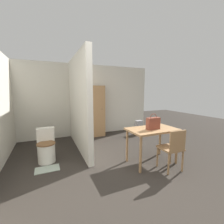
{
  "coord_description": "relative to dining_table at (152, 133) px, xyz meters",
  "views": [
    {
      "loc": [
        -1.21,
        -1.63,
        1.59
      ],
      "look_at": [
        0.36,
        1.91,
        1.04
      ],
      "focal_mm": 24.0,
      "sensor_mm": 36.0,
      "label": 1
    }
  ],
  "objects": [
    {
      "name": "wooden_cabinet",
      "position": [
        -0.48,
        2.47,
        0.21
      ],
      "size": [
        0.54,
        0.47,
        1.76
      ],
      "color": "#997047",
      "rests_on": "ground_plane"
    },
    {
      "name": "bath_mat",
      "position": [
        -2.13,
        0.61,
        -0.67
      ],
      "size": [
        0.47,
        0.29,
        0.01
      ],
      "color": "#99A899",
      "rests_on": "ground_plane"
    },
    {
      "name": "space_heater",
      "position": [
        0.98,
        1.95,
        -0.41
      ],
      "size": [
        0.24,
        0.19,
        0.52
      ],
      "color": "#9E9EA3",
      "rests_on": "ground_plane"
    },
    {
      "name": "wooden_chair",
      "position": [
        0.15,
        -0.44,
        -0.2
      ],
      "size": [
        0.42,
        0.42,
        0.85
      ],
      "rotation": [
        0.0,
        0.0,
        -0.07
      ],
      "color": "#997047",
      "rests_on": "ground_plane"
    },
    {
      "name": "wall_back",
      "position": [
        -0.87,
        2.77,
        0.58
      ],
      "size": [
        5.21,
        0.12,
        2.5
      ],
      "color": "beige",
      "rests_on": "ground_plane"
    },
    {
      "name": "dining_table",
      "position": [
        0.0,
        0.0,
        0.0
      ],
      "size": [
        1.06,
        0.64,
        0.77
      ],
      "color": "#997047",
      "rests_on": "ground_plane"
    },
    {
      "name": "toilet",
      "position": [
        -2.13,
        1.03,
        -0.36
      ],
      "size": [
        0.39,
        0.54,
        0.73
      ],
      "color": "silver",
      "rests_on": "ground_plane"
    },
    {
      "name": "partition_wall",
      "position": [
        -1.28,
        1.52,
        0.58
      ],
      "size": [
        0.12,
        2.38,
        2.5
      ],
      "color": "beige",
      "rests_on": "ground_plane"
    },
    {
      "name": "ground_plane",
      "position": [
        -0.87,
        -0.91,
        -0.67
      ],
      "size": [
        16.0,
        16.0,
        0.0
      ],
      "primitive_type": "plane",
      "color": "#2D2823"
    },
    {
      "name": "handbag",
      "position": [
        -0.03,
        -0.06,
        0.23
      ],
      "size": [
        0.3,
        0.11,
        0.34
      ],
      "color": "brown",
      "rests_on": "dining_table"
    }
  ]
}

